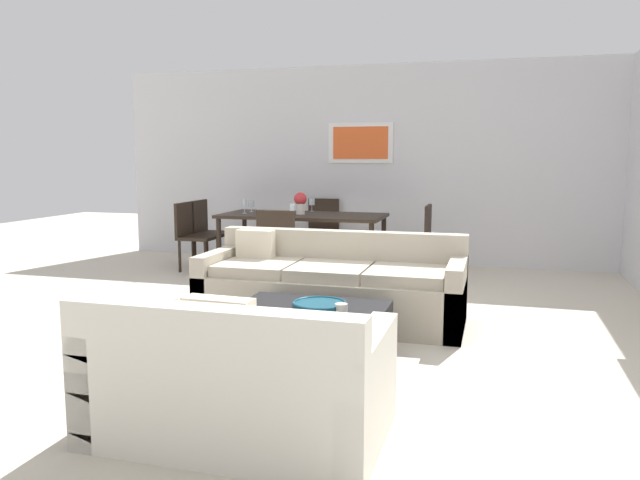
# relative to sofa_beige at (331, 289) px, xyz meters

# --- Properties ---
(ground_plane) EXTENTS (18.00, 18.00, 0.00)m
(ground_plane) POSITION_rel_sofa_beige_xyz_m (-0.07, -0.34, -0.29)
(ground_plane) COLOR beige
(back_wall_unit) EXTENTS (8.40, 0.09, 2.70)m
(back_wall_unit) POSITION_rel_sofa_beige_xyz_m (0.23, 3.19, 1.06)
(back_wall_unit) COLOR silver
(back_wall_unit) RESTS_ON ground
(sofa_beige) EXTENTS (2.32, 0.90, 0.78)m
(sofa_beige) POSITION_rel_sofa_beige_xyz_m (0.00, 0.00, 0.00)
(sofa_beige) COLOR #B2A893
(sofa_beige) RESTS_ON ground
(loveseat_white) EXTENTS (1.51, 0.90, 0.78)m
(loveseat_white) POSITION_rel_sofa_beige_xyz_m (0.13, -2.36, 0.00)
(loveseat_white) COLOR silver
(loveseat_white) RESTS_ON ground
(coffee_table) EXTENTS (1.09, 0.92, 0.38)m
(coffee_table) POSITION_rel_sofa_beige_xyz_m (0.12, -1.11, -0.10)
(coffee_table) COLOR black
(coffee_table) RESTS_ON ground
(decorative_bowl) EXTENTS (0.39, 0.39, 0.07)m
(decorative_bowl) POSITION_rel_sofa_beige_xyz_m (0.21, -1.12, 0.12)
(decorative_bowl) COLOR navy
(decorative_bowl) RESTS_ON coffee_table
(candle_jar) EXTENTS (0.09, 0.09, 0.08)m
(candle_jar) POSITION_rel_sofa_beige_xyz_m (0.39, -1.20, 0.13)
(candle_jar) COLOR silver
(candle_jar) RESTS_ON coffee_table
(dining_table) EXTENTS (2.04, 0.93, 0.75)m
(dining_table) POSITION_rel_sofa_beige_xyz_m (-0.94, 2.11, 0.39)
(dining_table) COLOR black
(dining_table) RESTS_ON ground
(dining_chair_right_far) EXTENTS (0.44, 0.44, 0.88)m
(dining_chair_right_far) POSITION_rel_sofa_beige_xyz_m (0.49, 2.32, 0.21)
(dining_chair_right_far) COLOR black
(dining_chair_right_far) RESTS_ON ground
(dining_chair_head) EXTENTS (0.44, 0.44, 0.88)m
(dining_chair_head) POSITION_rel_sofa_beige_xyz_m (-0.94, 2.99, 0.21)
(dining_chair_head) COLOR black
(dining_chair_head) RESTS_ON ground
(dining_chair_left_far) EXTENTS (0.44, 0.44, 0.88)m
(dining_chair_left_far) POSITION_rel_sofa_beige_xyz_m (-2.37, 2.32, 0.21)
(dining_chair_left_far) COLOR black
(dining_chair_left_far) RESTS_ON ground
(dining_chair_foot) EXTENTS (0.44, 0.44, 0.88)m
(dining_chair_foot) POSITION_rel_sofa_beige_xyz_m (-0.94, 1.24, 0.21)
(dining_chair_foot) COLOR black
(dining_chair_foot) RESTS_ON ground
(dining_chair_left_near) EXTENTS (0.44, 0.44, 0.88)m
(dining_chair_left_near) POSITION_rel_sofa_beige_xyz_m (-2.37, 1.90, 0.21)
(dining_chair_left_near) COLOR black
(dining_chair_left_near) RESTS_ON ground
(wine_glass_left_near) EXTENTS (0.06, 0.06, 0.19)m
(wine_glass_left_near) POSITION_rel_sofa_beige_xyz_m (-1.68, 2.00, 0.59)
(wine_glass_left_near) COLOR silver
(wine_glass_left_near) RESTS_ON dining_table
(wine_glass_head) EXTENTS (0.08, 0.08, 0.17)m
(wine_glass_head) POSITION_rel_sofa_beige_xyz_m (-0.94, 2.52, 0.58)
(wine_glass_head) COLOR silver
(wine_glass_head) RESTS_ON dining_table
(wine_glass_left_far) EXTENTS (0.08, 0.08, 0.14)m
(wine_glass_left_far) POSITION_rel_sofa_beige_xyz_m (-1.68, 2.23, 0.56)
(wine_glass_left_far) COLOR silver
(wine_glass_left_far) RESTS_ON dining_table
(wine_glass_foot) EXTENTS (0.07, 0.07, 0.16)m
(wine_glass_foot) POSITION_rel_sofa_beige_xyz_m (-0.94, 1.71, 0.57)
(wine_glass_foot) COLOR silver
(wine_glass_foot) RESTS_ON dining_table
(centerpiece_vase) EXTENTS (0.16, 0.16, 0.27)m
(centerpiece_vase) POSITION_rel_sofa_beige_xyz_m (-0.96, 2.08, 0.62)
(centerpiece_vase) COLOR silver
(centerpiece_vase) RESTS_ON dining_table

